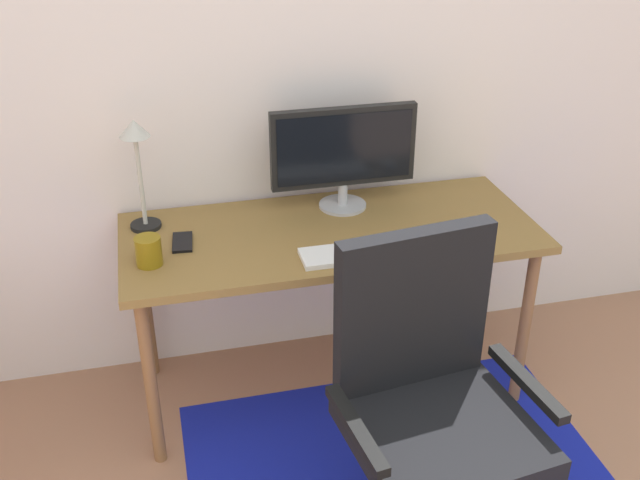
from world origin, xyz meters
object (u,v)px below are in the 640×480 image
Objects in this scene: coffee_cup at (149,251)px; office_chair at (430,434)px; desk_lamp at (137,153)px; keyboard at (364,252)px; computer_mouse at (452,238)px; desk at (330,247)px; cell_phone at (182,242)px; monitor at (344,151)px.

office_chair is at bearing -41.89° from coffee_cup.
coffee_cup is at bearing -89.39° from desk_lamp.
keyboard is 1.06× the size of desk_lamp.
office_chair is (-0.28, -0.58, -0.31)m from computer_mouse.
office_chair is (0.04, -0.57, -0.31)m from keyboard.
computer_mouse is at bearing 57.05° from office_chair.
keyboard is 0.43× the size of office_chair.
desk is at bearing -15.18° from desk_lamp.
cell_phone is 1.05m from office_chair.
monitor reaches higher than desk.
computer_mouse is (0.38, -0.19, 0.09)m from desk.
monitor is 0.51m from computer_mouse.
keyboard is at bearing -72.63° from desk.
desk_lamp is (-1.03, 0.37, 0.27)m from computer_mouse.
computer_mouse is at bearing -8.11° from cell_phone.
keyboard is at bearing -28.15° from desk_lamp.
computer_mouse is (0.29, -0.37, -0.21)m from monitor.
desk is 1.49× the size of office_chair.
coffee_cup is (-0.70, 0.10, 0.04)m from keyboard.
computer_mouse is at bearing -51.34° from monitor.
desk_lamp is 0.41× the size of office_chair.
coffee_cup is at bearing 174.82° from computer_mouse.
cell_phone is at bearing -166.09° from monitor.
monitor is at bearing -0.22° from desk_lamp.
computer_mouse is 1.05× the size of coffee_cup.
coffee_cup is 0.36m from desk_lamp.
keyboard is 4.35× the size of coffee_cup.
coffee_cup reaches higher than computer_mouse.
cell_phone is (-0.62, -0.15, -0.22)m from monitor.
office_chair is (0.01, -0.94, -0.52)m from monitor.
office_chair is at bearing -51.59° from desk_lamp.
desk is at bearing 90.61° from office_chair.
monitor is at bearing 61.98° from desk.
office_chair reaches higher than cell_phone.
coffee_cup is 0.24× the size of desk_lamp.
coffee_cup is 0.71× the size of cell_phone.
keyboard is 0.65m from office_chair.
cell_phone is at bearing 166.82° from computer_mouse.
computer_mouse reaches higher than keyboard.
desk is 0.36m from monitor.
office_chair is (0.63, -0.79, -0.30)m from cell_phone.
monitor is (0.09, 0.17, 0.30)m from desk.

